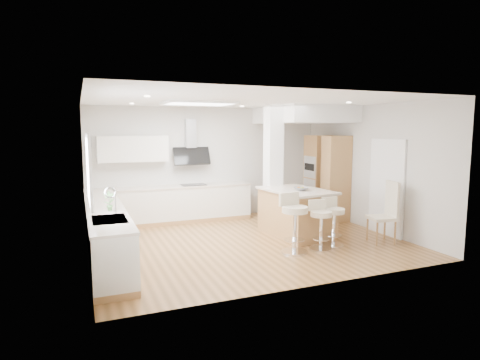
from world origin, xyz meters
name	(u,v)px	position (x,y,z in m)	size (l,w,h in m)	color
ground	(247,241)	(0.00, 0.00, 0.00)	(6.00, 6.00, 0.00)	#9E6C3A
ceiling	(247,241)	(0.00, 0.00, 0.00)	(6.00, 5.00, 0.02)	white
wall_back	(209,163)	(0.00, 2.50, 1.40)	(6.00, 0.04, 2.80)	silver
wall_left	(85,180)	(-3.00, 0.00, 1.40)	(0.04, 5.00, 2.80)	silver
wall_right	(369,167)	(3.00, 0.00, 1.40)	(0.04, 5.00, 2.80)	silver
skylight	(199,103)	(-0.79, 0.60, 2.77)	(4.10, 2.10, 0.06)	white
window_left	(89,167)	(-2.96, -0.90, 1.69)	(0.06, 1.28, 1.07)	white
doorway_right	(387,188)	(2.97, -0.60, 1.00)	(0.05, 1.00, 2.10)	#443C35
counter_left	(105,229)	(-2.70, 0.23, 0.46)	(0.63, 4.50, 1.35)	tan
counter_back	(177,194)	(-0.91, 2.22, 0.70)	(3.62, 0.63, 2.50)	tan
pillar	(273,167)	(1.05, 0.95, 1.40)	(0.35, 0.35, 2.80)	white
soffit	(304,115)	(2.10, 1.40, 2.60)	(1.78, 2.20, 0.40)	white
oven_column	(326,177)	(2.68, 1.23, 1.05)	(0.63, 1.21, 2.10)	tan
peninsula	(296,212)	(1.16, 0.08, 0.50)	(1.23, 1.72, 1.06)	tan
bar_stool_a	(294,220)	(0.51, -0.99, 0.62)	(0.55, 0.55, 1.10)	silver
bar_stool_b	(321,222)	(1.06, -1.01, 0.52)	(0.44, 0.44, 0.93)	silver
bar_stool_c	(333,219)	(1.43, -0.88, 0.53)	(0.45, 0.45, 0.94)	silver
dining_chair	(387,210)	(2.55, -1.10, 0.66)	(0.57, 0.57, 1.23)	beige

